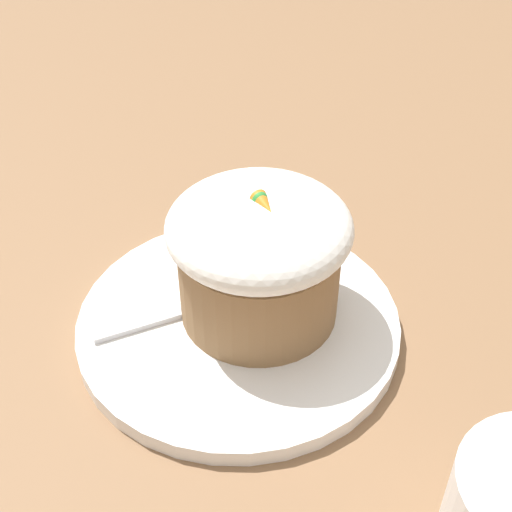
{
  "coord_description": "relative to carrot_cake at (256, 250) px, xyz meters",
  "views": [
    {
      "loc": [
        0.29,
        -0.14,
        0.33
      ],
      "look_at": [
        -0.0,
        0.01,
        0.05
      ],
      "focal_mm": 50.0,
      "sensor_mm": 36.0,
      "label": 1
    }
  ],
  "objects": [
    {
      "name": "dessert_plate",
      "position": [
        0.0,
        -0.01,
        -0.05
      ],
      "size": [
        0.2,
        0.2,
        0.01
      ],
      "color": "white",
      "rests_on": "ground_plane"
    },
    {
      "name": "spoon",
      "position": [
        -0.01,
        -0.03,
        -0.04
      ],
      "size": [
        0.04,
        0.11,
        0.01
      ],
      "color": "silver",
      "rests_on": "dessert_plate"
    },
    {
      "name": "carrot_cake",
      "position": [
        0.0,
        0.0,
        0.0
      ],
      "size": [
        0.11,
        0.11,
        0.09
      ],
      "color": "olive",
      "rests_on": "dessert_plate"
    },
    {
      "name": "ground_plane",
      "position": [
        0.0,
        -0.01,
        -0.06
      ],
      "size": [
        4.0,
        4.0,
        0.0
      ],
      "primitive_type": "plane",
      "color": "#846042"
    }
  ]
}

